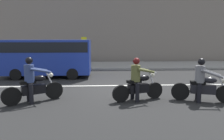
# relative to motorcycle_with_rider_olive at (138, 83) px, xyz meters

# --- Properties ---
(ground_plane) EXTENTS (80.00, 80.00, 0.00)m
(ground_plane) POSITION_rel_motorcycle_with_rider_olive_xyz_m (-0.33, 1.57, -0.66)
(ground_plane) COLOR black
(sidewalk_slab) EXTENTS (40.00, 4.40, 0.14)m
(sidewalk_slab) POSITION_rel_motorcycle_with_rider_olive_xyz_m (-0.33, 9.57, -0.59)
(sidewalk_slab) COLOR gray
(sidewalk_slab) RESTS_ON ground_plane
(building_facade) EXTENTS (40.00, 1.40, 9.14)m
(building_facade) POSITION_rel_motorcycle_with_rider_olive_xyz_m (-0.33, 12.97, 3.92)
(building_facade) COLOR slate
(building_facade) RESTS_ON ground_plane
(lane_marking_stripe) EXTENTS (18.00, 0.14, 0.01)m
(lane_marking_stripe) POSITION_rel_motorcycle_with_rider_olive_xyz_m (0.10, 2.47, -0.65)
(lane_marking_stripe) COLOR silver
(lane_marking_stripe) RESTS_ON ground_plane
(motorcycle_with_rider_olive) EXTENTS (1.98, 0.86, 1.60)m
(motorcycle_with_rider_olive) POSITION_rel_motorcycle_with_rider_olive_xyz_m (0.00, 0.00, 0.00)
(motorcycle_with_rider_olive) COLOR black
(motorcycle_with_rider_olive) RESTS_ON ground_plane
(motorcycle_with_rider_denim_blue) EXTENTS (1.90, 1.22, 1.65)m
(motorcycle_with_rider_denim_blue) POSITION_rel_motorcycle_with_rider_olive_xyz_m (-3.81, -0.05, 0.01)
(motorcycle_with_rider_denim_blue) COLOR black
(motorcycle_with_rider_denim_blue) RESTS_ON ground_plane
(motorcycle_with_rider_gray) EXTENTS (2.14, 0.89, 1.59)m
(motorcycle_with_rider_gray) POSITION_rel_motorcycle_with_rider_olive_xyz_m (2.32, -0.27, -0.01)
(motorcycle_with_rider_gray) COLOR black
(motorcycle_with_rider_gray) RESTS_ON ground_plane
(parked_van_cobalt_blue) EXTENTS (4.99, 1.96, 2.20)m
(parked_van_cobalt_blue) POSITION_rel_motorcycle_with_rider_olive_xyz_m (-4.52, 4.96, 0.63)
(parked_van_cobalt_blue) COLOR navy
(parked_van_cobalt_blue) RESTS_ON ground_plane
(street_sign_post) EXTENTS (0.44, 0.08, 2.28)m
(street_sign_post) POSITION_rel_motorcycle_with_rider_olive_xyz_m (-2.78, 9.92, 0.88)
(street_sign_post) COLOR gray
(street_sign_post) RESTS_ON sidewalk_slab
(pedestrian_bystander) EXTENTS (0.34, 0.34, 1.74)m
(pedestrian_bystander) POSITION_rel_motorcycle_with_rider_olive_xyz_m (-4.19, 9.30, 0.50)
(pedestrian_bystander) COLOR black
(pedestrian_bystander) RESTS_ON sidewalk_slab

